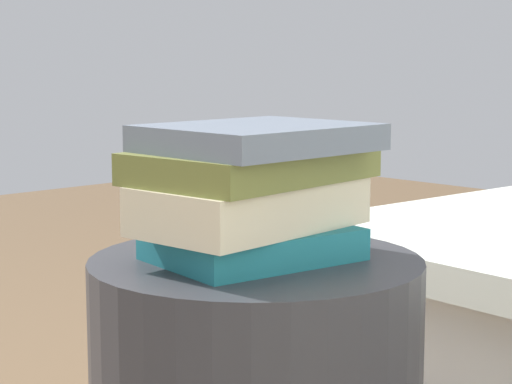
# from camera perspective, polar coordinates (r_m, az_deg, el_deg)

# --- Properties ---
(book_teal) EXTENTS (0.24, 0.19, 0.04)m
(book_teal) POSITION_cam_1_polar(r_m,az_deg,el_deg) (1.10, -0.08, -3.22)
(book_teal) COLOR #1E727F
(book_teal) RESTS_ON side_table
(book_cream) EXTENTS (0.28, 0.18, 0.06)m
(book_cream) POSITION_cam_1_polar(r_m,az_deg,el_deg) (1.10, -0.37, -0.82)
(book_cream) COLOR beige
(book_cream) RESTS_ON book_teal
(book_olive) EXTENTS (0.29, 0.21, 0.04)m
(book_olive) POSITION_cam_1_polar(r_m,az_deg,el_deg) (1.10, -0.19, 1.66)
(book_olive) COLOR olive
(book_olive) RESTS_ON book_cream
(book_slate) EXTENTS (0.24, 0.20, 0.03)m
(book_slate) POSITION_cam_1_polar(r_m,az_deg,el_deg) (1.08, 0.14, 3.33)
(book_slate) COLOR slate
(book_slate) RESTS_ON book_olive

